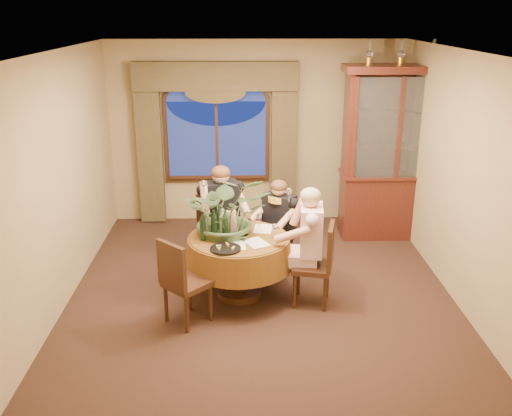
{
  "coord_description": "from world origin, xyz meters",
  "views": [
    {
      "loc": [
        -0.21,
        -6.2,
        3.22
      ],
      "look_at": [
        -0.06,
        -0.16,
        1.1
      ],
      "focal_mm": 40.0,
      "sensor_mm": 36.0,
      "label": 1
    }
  ],
  "objects_px": {
    "person_scarf": "(279,226)",
    "person_back": "(221,218)",
    "stoneware_vase": "(231,222)",
    "wine_bottle_3": "(223,223)",
    "chair_right": "(312,265)",
    "wine_bottle_1": "(219,219)",
    "person_pink": "(311,245)",
    "wine_bottle_4": "(214,224)",
    "dining_table": "(239,267)",
    "wine_bottle_0": "(206,222)",
    "oil_lamp_center": "(401,52)",
    "centerpiece_plant": "(228,181)",
    "olive_bowl": "(242,236)",
    "chair_back": "(217,233)",
    "chair_front_left": "(187,281)",
    "oil_lamp_right": "(433,52)",
    "oil_lamp_left": "(369,52)",
    "china_cabinet": "(393,154)",
    "chair_back_right": "(273,236)",
    "wine_bottle_2": "(225,224)",
    "wine_bottle_5": "(203,226)"
  },
  "relations": [
    {
      "from": "person_pink",
      "to": "olive_bowl",
      "type": "xyz_separation_m",
      "value": [
        -0.78,
        0.04,
        0.09
      ]
    },
    {
      "from": "wine_bottle_1",
      "to": "stoneware_vase",
      "type": "bearing_deg",
      "value": -10.65
    },
    {
      "from": "person_scarf",
      "to": "centerpiece_plant",
      "type": "height_order",
      "value": "centerpiece_plant"
    },
    {
      "from": "chair_front_left",
      "to": "wine_bottle_2",
      "type": "distance_m",
      "value": 0.8
    },
    {
      "from": "wine_bottle_1",
      "to": "chair_back_right",
      "type": "bearing_deg",
      "value": 38.28
    },
    {
      "from": "oil_lamp_left",
      "to": "oil_lamp_right",
      "type": "height_order",
      "value": "same"
    },
    {
      "from": "china_cabinet",
      "to": "person_back",
      "type": "relative_size",
      "value": 1.79
    },
    {
      "from": "stoneware_vase",
      "to": "wine_bottle_3",
      "type": "bearing_deg",
      "value": -134.5
    },
    {
      "from": "chair_right",
      "to": "wine_bottle_1",
      "type": "distance_m",
      "value": 1.19
    },
    {
      "from": "dining_table",
      "to": "chair_right",
      "type": "relative_size",
      "value": 1.31
    },
    {
      "from": "oil_lamp_right",
      "to": "olive_bowl",
      "type": "relative_size",
      "value": 2.29
    },
    {
      "from": "china_cabinet",
      "to": "chair_right",
      "type": "distance_m",
      "value": 2.61
    },
    {
      "from": "person_back",
      "to": "chair_right",
      "type": "bearing_deg",
      "value": 121.43
    },
    {
      "from": "person_back",
      "to": "wine_bottle_2",
      "type": "distance_m",
      "value": 0.84
    },
    {
      "from": "china_cabinet",
      "to": "oil_lamp_left",
      "type": "height_order",
      "value": "oil_lamp_left"
    },
    {
      "from": "person_scarf",
      "to": "person_back",
      "type": "bearing_deg",
      "value": 28.77
    },
    {
      "from": "wine_bottle_1",
      "to": "wine_bottle_4",
      "type": "bearing_deg",
      "value": -111.09
    },
    {
      "from": "chair_front_left",
      "to": "wine_bottle_5",
      "type": "relative_size",
      "value": 2.91
    },
    {
      "from": "stoneware_vase",
      "to": "wine_bottle_4",
      "type": "xyz_separation_m",
      "value": [
        -0.19,
        -0.12,
        0.03
      ]
    },
    {
      "from": "person_pink",
      "to": "wine_bottle_4",
      "type": "distance_m",
      "value": 1.13
    },
    {
      "from": "olive_bowl",
      "to": "wine_bottle_3",
      "type": "height_order",
      "value": "wine_bottle_3"
    },
    {
      "from": "oil_lamp_center",
      "to": "wine_bottle_3",
      "type": "relative_size",
      "value": 1.03
    },
    {
      "from": "oil_lamp_left",
      "to": "centerpiece_plant",
      "type": "distance_m",
      "value": 2.89
    },
    {
      "from": "wine_bottle_4",
      "to": "dining_table",
      "type": "bearing_deg",
      "value": -1.14
    },
    {
      "from": "chair_front_left",
      "to": "olive_bowl",
      "type": "xyz_separation_m",
      "value": [
        0.59,
        0.52,
        0.29
      ]
    },
    {
      "from": "chair_right",
      "to": "stoneware_vase",
      "type": "bearing_deg",
      "value": 83.67
    },
    {
      "from": "chair_back",
      "to": "olive_bowl",
      "type": "relative_size",
      "value": 6.48
    },
    {
      "from": "oil_lamp_right",
      "to": "chair_back_right",
      "type": "relative_size",
      "value": 0.35
    },
    {
      "from": "oil_lamp_right",
      "to": "chair_front_left",
      "type": "distance_m",
      "value": 4.58
    },
    {
      "from": "stoneware_vase",
      "to": "wine_bottle_1",
      "type": "height_order",
      "value": "wine_bottle_1"
    },
    {
      "from": "wine_bottle_3",
      "to": "dining_table",
      "type": "bearing_deg",
      "value": -9.2
    },
    {
      "from": "chair_front_left",
      "to": "olive_bowl",
      "type": "height_order",
      "value": "chair_front_left"
    },
    {
      "from": "chair_front_left",
      "to": "wine_bottle_3",
      "type": "distance_m",
      "value": 0.82
    },
    {
      "from": "chair_right",
      "to": "person_back",
      "type": "xyz_separation_m",
      "value": [
        -1.06,
        0.97,
        0.22
      ]
    },
    {
      "from": "oil_lamp_left",
      "to": "person_scarf",
      "type": "height_order",
      "value": "oil_lamp_left"
    },
    {
      "from": "dining_table",
      "to": "wine_bottle_3",
      "type": "bearing_deg",
      "value": 170.8
    },
    {
      "from": "olive_bowl",
      "to": "wine_bottle_4",
      "type": "distance_m",
      "value": 0.35
    },
    {
      "from": "person_back",
      "to": "centerpiece_plant",
      "type": "bearing_deg",
      "value": 83.28
    },
    {
      "from": "dining_table",
      "to": "person_pink",
      "type": "distance_m",
      "value": 0.88
    },
    {
      "from": "centerpiece_plant",
      "to": "wine_bottle_4",
      "type": "xyz_separation_m",
      "value": [
        -0.16,
        -0.13,
        -0.46
      ]
    },
    {
      "from": "dining_table",
      "to": "wine_bottle_3",
      "type": "xyz_separation_m",
      "value": [
        -0.18,
        0.03,
        0.54
      ]
    },
    {
      "from": "stoneware_vase",
      "to": "person_back",
      "type": "bearing_deg",
      "value": 102.11
    },
    {
      "from": "chair_back",
      "to": "stoneware_vase",
      "type": "height_order",
      "value": "stoneware_vase"
    },
    {
      "from": "chair_right",
      "to": "wine_bottle_0",
      "type": "relative_size",
      "value": 2.91
    },
    {
      "from": "oil_lamp_left",
      "to": "person_scarf",
      "type": "relative_size",
      "value": 0.28
    },
    {
      "from": "oil_lamp_left",
      "to": "chair_front_left",
      "type": "relative_size",
      "value": 0.35
    },
    {
      "from": "chair_front_left",
      "to": "person_pink",
      "type": "bearing_deg",
      "value": 63.42
    },
    {
      "from": "chair_right",
      "to": "wine_bottle_1",
      "type": "relative_size",
      "value": 2.91
    },
    {
      "from": "oil_lamp_center",
      "to": "oil_lamp_left",
      "type": "bearing_deg",
      "value": 180.0
    },
    {
      "from": "wine_bottle_0",
      "to": "chair_back",
      "type": "bearing_deg",
      "value": 83.05
    }
  ]
}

